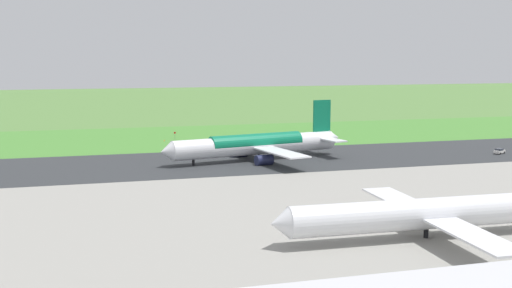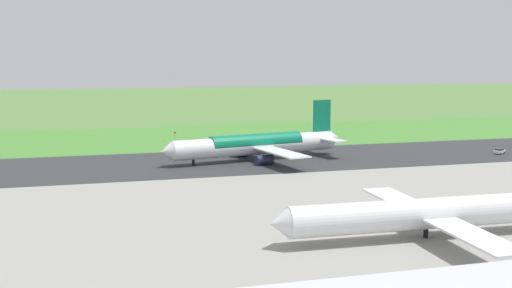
# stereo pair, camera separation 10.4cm
# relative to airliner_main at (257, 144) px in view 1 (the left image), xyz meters

# --- Properties ---
(ground_plane) EXTENTS (800.00, 800.00, 0.00)m
(ground_plane) POSITION_rel_airliner_main_xyz_m (-1.07, 0.08, -4.35)
(ground_plane) COLOR #547F3D
(runway_asphalt) EXTENTS (600.00, 41.33, 0.06)m
(runway_asphalt) POSITION_rel_airliner_main_xyz_m (-1.07, 0.08, -4.32)
(runway_asphalt) COLOR #2D3033
(runway_asphalt) RESTS_ON ground
(apron_concrete) EXTENTS (440.00, 110.00, 0.05)m
(apron_concrete) POSITION_rel_airliner_main_xyz_m (-1.07, 71.81, -4.33)
(apron_concrete) COLOR gray
(apron_concrete) RESTS_ON ground
(grass_verge_foreground) EXTENTS (600.00, 80.00, 0.04)m
(grass_verge_foreground) POSITION_rel_airliner_main_xyz_m (-1.07, -47.75, -4.33)
(grass_verge_foreground) COLOR #478534
(grass_verge_foreground) RESTS_ON ground
(airliner_main) EXTENTS (53.79, 44.31, 15.88)m
(airliner_main) POSITION_rel_airliner_main_xyz_m (0.00, 0.00, 0.00)
(airliner_main) COLOR white
(airliner_main) RESTS_ON ground
(airliner_parked_mid) EXTENTS (50.42, 41.17, 14.74)m
(airliner_parked_mid) POSITION_rel_airliner_main_xyz_m (-5.88, 77.74, -0.33)
(airliner_parked_mid) COLOR white
(airliner_parked_mid) RESTS_ON ground
(service_car_followme) EXTENTS (4.53, 3.68, 1.62)m
(service_car_followme) POSITION_rel_airliner_main_xyz_m (-70.78, 8.16, -3.51)
(service_car_followme) COLOR silver
(service_car_followme) RESTS_ON ground
(no_stopping_sign) EXTENTS (0.60, 0.10, 2.76)m
(no_stopping_sign) POSITION_rel_airliner_main_xyz_m (15.70, -47.40, -2.72)
(no_stopping_sign) COLOR slate
(no_stopping_sign) RESTS_ON ground
(traffic_cone_orange) EXTENTS (0.40, 0.40, 0.55)m
(traffic_cone_orange) POSITION_rel_airliner_main_xyz_m (19.61, -45.31, -4.08)
(traffic_cone_orange) COLOR orange
(traffic_cone_orange) RESTS_ON ground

